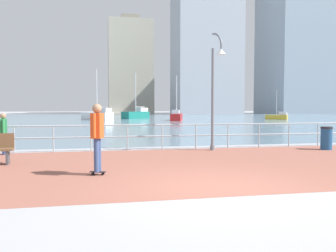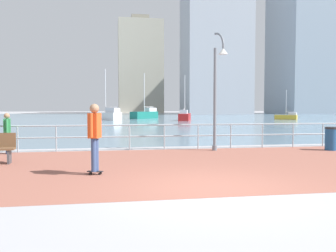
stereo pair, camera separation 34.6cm
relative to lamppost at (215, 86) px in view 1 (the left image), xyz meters
name	(u,v)px [view 1 (the left image)]	position (x,y,z in m)	size (l,w,h in m)	color
ground	(120,120)	(-1.97, 34.01, -2.54)	(220.00, 220.00, 0.00)	#9E9EA3
brick_paving	(184,165)	(-1.97, -2.95, -2.54)	(28.00, 7.44, 0.01)	#935647
harbor_water	(116,118)	(-1.97, 45.77, -2.54)	(180.00, 88.00, 0.00)	slate
waterfront_railing	(162,132)	(-1.97, 0.77, -1.83)	(25.25, 0.06, 1.03)	#9EADB7
lamppost	(215,86)	(0.00, 0.00, 0.00)	(0.42, 0.80, 4.60)	slate
skateboarder	(97,132)	(-4.47, -4.04, -1.46)	(0.41, 0.55, 1.79)	black
bystander	(4,131)	(-7.83, 0.42, -1.67)	(0.32, 0.55, 1.50)	navy
trash_bin	(326,138)	(4.52, -0.53, -2.07)	(0.46, 0.46, 0.93)	navy
sailboat_navy	(98,115)	(-4.85, 34.21, -1.88)	(4.37, 4.71, 6.90)	white
sailboat_white	(176,116)	(5.30, 30.93, -1.98)	(2.49, 4.42, 5.93)	#B21E1E
sailboat_gray	(137,114)	(0.98, 40.24, -1.87)	(4.68, 4.63, 7.06)	#197266
sailboat_blue	(277,117)	(20.52, 32.41, -2.14)	(2.93, 2.63, 4.24)	gold
tower_brick	(130,67)	(5.02, 99.62, 12.37)	(14.11, 11.98, 31.48)	#B2AD99
tower_concrete	(297,38)	(50.93, 76.99, 19.06)	(17.87, 17.77, 44.88)	#8493A3
tower_steel	(206,21)	(22.01, 71.70, 21.19)	(16.21, 12.05, 49.13)	#A3A8B2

